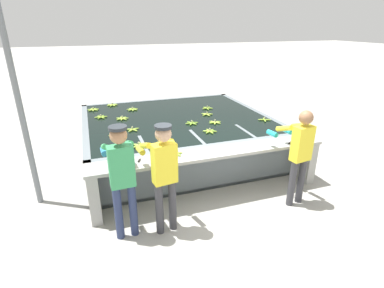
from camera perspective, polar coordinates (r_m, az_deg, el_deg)
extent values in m
plane|color=#A3A099|center=(5.10, 4.69, -11.20)|extent=(80.00, 80.00, 0.00)
cube|color=slate|center=(6.97, -2.75, -1.32)|extent=(4.00, 3.63, 0.06)
cube|color=slate|center=(5.30, 2.62, -4.52)|extent=(4.00, 0.12, 0.85)
cube|color=slate|center=(8.43, -6.23, 5.61)|extent=(4.00, 0.12, 0.85)
cube|color=slate|center=(6.59, -19.22, -0.31)|extent=(0.12, 3.63, 0.85)
cube|color=slate|center=(7.56, 11.45, 3.36)|extent=(0.12, 3.63, 0.85)
cube|color=black|center=(6.81, -2.82, 1.93)|extent=(3.76, 3.39, 0.78)
cube|color=slate|center=(5.45, -9.04, -3.97)|extent=(0.06, 0.80, 0.85)
cube|color=slate|center=(5.68, 0.91, -2.57)|extent=(0.06, 0.80, 0.85)
cube|color=slate|center=(6.07, 9.82, -1.24)|extent=(0.06, 0.80, 0.85)
cube|color=#9E9E99|center=(4.89, 3.93, -1.75)|extent=(4.00, 0.45, 0.05)
cube|color=#9E9E99|center=(4.75, -18.15, -9.40)|extent=(0.16, 0.41, 0.80)
cube|color=#9E9E99|center=(6.01, 20.79, -2.93)|extent=(0.16, 0.41, 0.80)
cylinder|color=navy|center=(4.28, -13.83, -12.65)|extent=(0.11, 0.11, 0.80)
cylinder|color=navy|center=(4.30, -11.15, -12.21)|extent=(0.11, 0.11, 0.80)
cube|color=#38995B|center=(3.94, -13.30, -4.17)|extent=(0.33, 0.18, 0.57)
sphere|color=#9E704C|center=(3.78, -13.85, 1.60)|extent=(0.22, 0.22, 0.22)
cylinder|color=#282D33|center=(3.75, -13.99, 3.01)|extent=(0.23, 0.23, 0.04)
cylinder|color=#38995B|center=(4.08, -16.32, -0.52)|extent=(0.09, 0.31, 0.18)
cylinder|color=teal|center=(4.37, -16.46, -1.35)|extent=(0.09, 0.20, 0.08)
cylinder|color=#38995B|center=(4.11, -11.91, 0.10)|extent=(0.09, 0.31, 0.18)
cylinder|color=teal|center=(4.40, -12.34, -0.76)|extent=(0.09, 0.20, 0.08)
cylinder|color=#38383D|center=(4.28, -6.22, -12.15)|extent=(0.11, 0.11, 0.79)
cylinder|color=#38383D|center=(4.34, -3.73, -11.50)|extent=(0.11, 0.11, 0.79)
cube|color=yellow|center=(3.97, -5.28, -3.72)|extent=(0.34, 0.22, 0.56)
sphere|color=tan|center=(3.81, -5.50, 1.93)|extent=(0.21, 0.21, 0.21)
cylinder|color=#282D33|center=(3.78, -5.55, 3.31)|extent=(0.22, 0.22, 0.04)
cylinder|color=yellow|center=(4.06, -8.82, -0.31)|extent=(0.12, 0.32, 0.18)
cylinder|color=gold|center=(4.34, -9.80, -1.21)|extent=(0.11, 0.21, 0.08)
cylinder|color=yellow|center=(4.16, -4.67, 0.46)|extent=(0.12, 0.32, 0.18)
cylinder|color=gold|center=(4.44, -5.89, -0.47)|extent=(0.11, 0.21, 0.08)
cylinder|color=#38383D|center=(5.11, 18.50, -7.14)|extent=(0.11, 0.11, 0.79)
cylinder|color=#38383D|center=(5.25, 20.05, -6.57)|extent=(0.11, 0.11, 0.79)
cube|color=yellow|center=(4.91, 20.26, 0.09)|extent=(0.34, 0.22, 0.56)
sphere|color=#896042|center=(4.78, 20.91, 4.73)|extent=(0.21, 0.21, 0.21)
cylinder|color=yellow|center=(4.89, 17.16, 2.85)|extent=(0.13, 0.32, 0.18)
cylinder|color=#1EA3AD|center=(5.11, 15.03, 1.95)|extent=(0.11, 0.21, 0.08)
cylinder|color=yellow|center=(5.11, 19.75, 3.36)|extent=(0.13, 0.32, 0.18)
cylinder|color=#1EA3AD|center=(5.32, 17.60, 2.47)|extent=(0.11, 0.21, 0.08)
ellipsoid|color=#75A333|center=(6.26, -0.41, 4.10)|extent=(0.11, 0.17, 0.04)
ellipsoid|color=#75A333|center=(6.21, -0.53, 3.95)|extent=(0.17, 0.04, 0.04)
ellipsoid|color=#75A333|center=(6.18, -0.16, 3.84)|extent=(0.12, 0.16, 0.04)
ellipsoid|color=#75A333|center=(6.19, 0.33, 3.89)|extent=(0.11, 0.17, 0.04)
ellipsoid|color=#75A333|center=(6.24, 0.44, 4.04)|extent=(0.17, 0.04, 0.04)
ellipsoid|color=#75A333|center=(6.28, 0.07, 4.15)|extent=(0.12, 0.16, 0.04)
cylinder|color=tan|center=(6.22, -0.05, 4.31)|extent=(0.03, 0.03, 0.04)
ellipsoid|color=#8CB738|center=(7.41, 3.10, 6.93)|extent=(0.15, 0.14, 0.04)
ellipsoid|color=#8CB738|center=(7.40, 2.60, 6.91)|extent=(0.11, 0.17, 0.04)
ellipsoid|color=#8CB738|center=(7.34, 2.55, 6.78)|extent=(0.17, 0.06, 0.04)
ellipsoid|color=#8CB738|center=(7.31, 3.02, 6.72)|extent=(0.06, 0.17, 0.04)
ellipsoid|color=#8CB738|center=(7.36, 3.35, 6.81)|extent=(0.17, 0.11, 0.04)
cylinder|color=tan|center=(7.35, 2.93, 7.09)|extent=(0.03, 0.03, 0.04)
ellipsoid|color=#93BC3D|center=(7.55, -18.31, 6.12)|extent=(0.05, 0.17, 0.04)
ellipsoid|color=#93BC3D|center=(7.57, -17.98, 6.19)|extent=(0.15, 0.14, 0.04)
ellipsoid|color=#93BC3D|center=(7.61, -17.89, 6.29)|extent=(0.17, 0.06, 0.04)
ellipsoid|color=#93BC3D|center=(7.65, -18.10, 6.34)|extent=(0.12, 0.17, 0.04)
ellipsoid|color=#93BC3D|center=(7.65, -18.46, 6.30)|extent=(0.10, 0.17, 0.04)
ellipsoid|color=#93BC3D|center=(7.62, -18.69, 6.21)|extent=(0.17, 0.08, 0.04)
ellipsoid|color=#93BC3D|center=(7.57, -18.63, 6.12)|extent=(0.16, 0.13, 0.04)
cylinder|color=tan|center=(7.59, -18.33, 6.48)|extent=(0.03, 0.03, 0.04)
ellipsoid|color=#8CB738|center=(5.71, 3.67, 2.27)|extent=(0.05, 0.17, 0.04)
ellipsoid|color=#8CB738|center=(5.76, 3.96, 2.42)|extent=(0.17, 0.10, 0.04)
ellipsoid|color=#8CB738|center=(5.80, 3.70, 2.58)|extent=(0.16, 0.13, 0.04)
ellipsoid|color=#8CB738|center=(5.80, 3.15, 2.60)|extent=(0.05, 0.17, 0.04)
ellipsoid|color=#8CB738|center=(5.76, 2.86, 2.45)|extent=(0.17, 0.10, 0.04)
ellipsoid|color=#8CB738|center=(5.71, 3.12, 2.28)|extent=(0.16, 0.13, 0.04)
cylinder|color=tan|center=(5.75, 3.42, 2.77)|extent=(0.03, 0.03, 0.04)
ellipsoid|color=#9EC642|center=(6.69, -13.56, 4.65)|extent=(0.17, 0.10, 0.04)
ellipsoid|color=#9EC642|center=(6.66, -13.23, 4.61)|extent=(0.08, 0.17, 0.04)
ellipsoid|color=#9EC642|center=(6.67, -12.83, 4.67)|extent=(0.13, 0.16, 0.04)
ellipsoid|color=#9EC642|center=(6.71, -12.68, 4.79)|extent=(0.17, 0.05, 0.04)
ellipsoid|color=#9EC642|center=(6.75, -12.88, 4.88)|extent=(0.14, 0.15, 0.04)
ellipsoid|color=#9EC642|center=(6.76, -13.28, 4.87)|extent=(0.06, 0.17, 0.04)
ellipsoid|color=#9EC642|center=(6.73, -13.58, 4.76)|extent=(0.17, 0.11, 0.04)
cylinder|color=tan|center=(6.70, -13.17, 5.04)|extent=(0.03, 0.03, 0.04)
ellipsoid|color=#8CB738|center=(6.65, 14.11, 4.49)|extent=(0.17, 0.10, 0.04)
ellipsoid|color=#8CB738|center=(6.69, 13.57, 4.65)|extent=(0.10, 0.17, 0.04)
ellipsoid|color=#8CB738|center=(6.63, 13.17, 4.53)|extent=(0.17, 0.10, 0.04)
ellipsoid|color=#8CB738|center=(6.58, 13.72, 4.37)|extent=(0.10, 0.17, 0.04)
cylinder|color=tan|center=(6.63, 13.67, 4.80)|extent=(0.03, 0.03, 0.04)
ellipsoid|color=#9EC642|center=(6.86, 3.31, 5.69)|extent=(0.17, 0.07, 0.04)
ellipsoid|color=#9EC642|center=(6.91, 2.92, 5.80)|extent=(0.12, 0.16, 0.04)
ellipsoid|color=#9EC642|center=(6.88, 2.44, 5.74)|extent=(0.14, 0.15, 0.04)
ellipsoid|color=#9EC642|center=(6.82, 2.52, 5.59)|extent=(0.17, 0.10, 0.04)
ellipsoid|color=#9EC642|center=(6.81, 3.06, 5.55)|extent=(0.05, 0.17, 0.04)
cylinder|color=tan|center=(6.85, 2.86, 5.96)|extent=(0.03, 0.03, 0.04)
ellipsoid|color=#9EC642|center=(7.91, -14.53, 7.22)|extent=(0.17, 0.08, 0.04)
ellipsoid|color=#9EC642|center=(7.95, -14.62, 7.29)|extent=(0.16, 0.13, 0.04)
ellipsoid|color=#9EC642|center=(7.97, -14.94, 7.29)|extent=(0.04, 0.17, 0.04)
ellipsoid|color=#9EC642|center=(7.95, -15.25, 7.22)|extent=(0.15, 0.14, 0.04)
ellipsoid|color=#9EC642|center=(7.90, -15.31, 7.13)|extent=(0.17, 0.07, 0.04)
ellipsoid|color=#9EC642|center=(7.87, -15.08, 7.09)|extent=(0.11, 0.17, 0.04)
ellipsoid|color=#9EC642|center=(7.87, -14.73, 7.13)|extent=(0.10, 0.17, 0.04)
cylinder|color=tan|center=(7.91, -14.95, 7.45)|extent=(0.03, 0.03, 0.04)
ellipsoid|color=#93BC3D|center=(7.43, -11.51, 6.55)|extent=(0.10, 0.17, 0.04)
ellipsoid|color=#93BC3D|center=(7.39, -11.71, 6.45)|extent=(0.17, 0.08, 0.04)
ellipsoid|color=#93BC3D|center=(7.35, -11.58, 6.37)|extent=(0.16, 0.13, 0.04)
ellipsoid|color=#93BC3D|center=(7.33, -11.22, 6.36)|extent=(0.04, 0.17, 0.04)
ellipsoid|color=#93BC3D|center=(7.36, -10.91, 6.44)|extent=(0.15, 0.14, 0.04)
ellipsoid|color=#93BC3D|center=(7.40, -10.88, 6.54)|extent=(0.17, 0.07, 0.04)
ellipsoid|color=#93BC3D|center=(7.43, -11.15, 6.59)|extent=(0.11, 0.17, 0.04)
cylinder|color=tan|center=(7.38, -11.30, 6.74)|extent=(0.03, 0.03, 0.04)
ellipsoid|color=#93BC3D|center=(5.97, -11.79, 2.73)|extent=(0.17, 0.10, 0.04)
ellipsoid|color=#93BC3D|center=(5.92, -11.55, 2.56)|extent=(0.14, 0.15, 0.04)
ellipsoid|color=#93BC3D|center=(5.92, -10.93, 2.62)|extent=(0.12, 0.16, 0.04)
ellipsoid|color=#93BC3D|center=(5.98, -10.79, 2.83)|extent=(0.17, 0.08, 0.04)
ellipsoid|color=#93BC3D|center=(6.01, -11.32, 2.89)|extent=(0.05, 0.17, 0.04)
cylinder|color=tan|center=(5.95, -11.30, 3.05)|extent=(0.03, 0.03, 0.04)
ellipsoid|color=#9EC642|center=(6.32, 3.97, 4.23)|extent=(0.13, 0.16, 0.04)
ellipsoid|color=#9EC642|center=(6.27, 3.96, 4.08)|extent=(0.17, 0.05, 0.04)
ellipsoid|color=#9EC642|center=(6.25, 4.40, 3.99)|extent=(0.10, 0.17, 0.04)
ellipsoid|color=#9EC642|center=(6.27, 4.83, 4.05)|extent=(0.13, 0.16, 0.04)
ellipsoid|color=#9EC642|center=(6.32, 4.83, 4.20)|extent=(0.17, 0.05, 0.04)
ellipsoid|color=#9EC642|center=(6.35, 4.40, 4.29)|extent=(0.10, 0.17, 0.04)
cylinder|color=tan|center=(6.29, 4.41, 4.45)|extent=(0.03, 0.03, 0.04)
ellipsoid|color=#9EC642|center=(5.17, -9.50, -0.16)|extent=(0.17, 0.04, 0.04)
ellipsoid|color=#9EC642|center=(5.22, -10.01, 0.00)|extent=(0.09, 0.17, 0.04)
ellipsoid|color=#9EC642|center=(5.19, -10.64, -0.16)|extent=(0.16, 0.13, 0.04)
ellipsoid|color=#9EC642|center=(5.13, -10.53, -0.42)|extent=(0.16, 0.13, 0.04)
ellipsoid|color=#9EC642|center=(5.12, -9.82, -0.42)|extent=(0.09, 0.17, 0.04)
cylinder|color=tan|center=(5.15, -10.13, 0.13)|extent=(0.03, 0.03, 0.04)
ellipsoid|color=#8CB738|center=(6.99, -17.20, 5.01)|extent=(0.11, 0.17, 0.04)
ellipsoid|color=#8CB738|center=(6.94, -17.42, 4.88)|extent=(0.17, 0.04, 0.04)
ellipsoid|color=#8CB738|center=(6.89, -17.18, 4.80)|extent=(0.12, 0.16, 0.04)
ellipsoid|color=#8CB738|center=(6.89, -16.72, 4.85)|extent=(0.11, 0.17, 0.04)
ellipsoid|color=#8CB738|center=(6.94, -16.51, 4.98)|extent=(0.17, 0.04, 0.04)
ellipsoid|color=#8CB738|center=(6.99, -16.75, 5.07)|extent=(0.12, 0.16, 0.04)
cylinder|color=tan|center=(6.93, -16.99, 5.21)|extent=(0.03, 0.03, 0.04)
ellipsoid|color=#75A333|center=(5.69, -13.84, 1.55)|extent=(0.14, 0.15, 0.04)
ellipsoid|color=#75A333|center=(5.75, -13.78, 1.77)|extent=(0.17, 0.10, 0.04)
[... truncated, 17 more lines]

